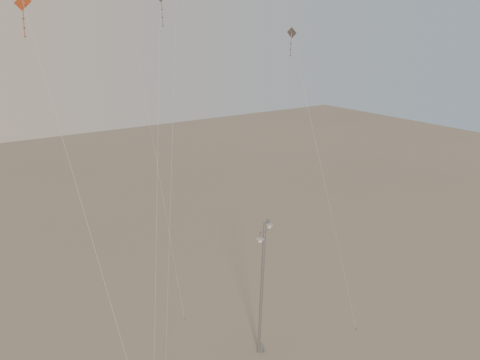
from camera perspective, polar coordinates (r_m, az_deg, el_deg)
street_lamp at (r=33.26m, az=2.40°, el=-10.98°), size 1.50×0.92×8.87m
kite_1 at (r=29.81m, az=-8.63°, el=10.07°), size 5.51×8.08×21.91m
kite_3 at (r=20.12m, az=-17.43°, el=0.56°), size 1.89×9.32×21.10m
kite_4 at (r=33.50m, az=7.38°, el=7.01°), size 3.45×4.16×19.78m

